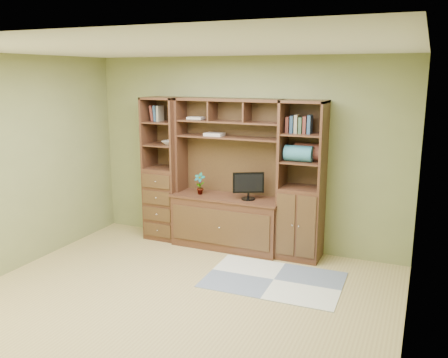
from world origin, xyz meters
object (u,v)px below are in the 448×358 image
at_px(left_tower, 164,169).
at_px(monitor, 248,181).
at_px(center_hutch, 227,175).
at_px(right_tower, 302,181).

bearing_deg(left_tower, monitor, -3.24).
xyz_separation_m(center_hutch, right_tower, (1.02, 0.04, 0.00)).
xyz_separation_m(center_hutch, monitor, (0.33, -0.03, -0.04)).
distance_m(center_hutch, monitor, 0.33).
xyz_separation_m(center_hutch, left_tower, (-1.00, 0.04, 0.00)).
distance_m(right_tower, monitor, 0.70).
height_order(center_hutch, right_tower, same).
xyz_separation_m(left_tower, right_tower, (2.02, 0.00, 0.00)).
bearing_deg(right_tower, center_hutch, -177.77).
relative_size(left_tower, right_tower, 1.00).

